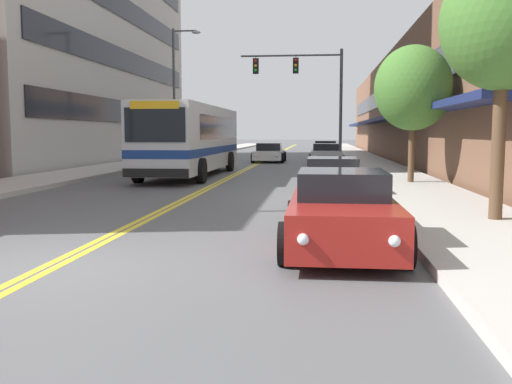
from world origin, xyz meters
name	(u,v)px	position (x,y,z in m)	size (l,w,h in m)	color
ground_plane	(269,158)	(0.00, 37.00, 0.00)	(240.00, 240.00, 0.00)	#565659
sidewalk_left	(181,156)	(-7.06, 37.00, 0.08)	(3.11, 106.00, 0.17)	#B2ADA5
sidewalk_right	(359,157)	(7.06, 37.00, 0.08)	(3.11, 106.00, 0.17)	#B2ADA5
centre_line	(269,158)	(0.00, 37.00, 0.00)	(0.34, 106.00, 0.01)	yellow
storefront_row_right	(438,108)	(12.84, 37.00, 3.88)	(9.10, 68.00, 7.75)	brown
city_bus	(192,137)	(-1.90, 18.06, 1.78)	(2.83, 11.85, 3.15)	silver
car_charcoal_parked_left_mid	(201,153)	(-4.38, 31.81, 0.57)	(2.05, 4.70, 1.20)	#232328
car_red_parked_right_foreground	(342,212)	(4.33, 1.88, 0.62)	(1.97, 4.48, 1.33)	maroon
car_slate_blue_parked_right_mid	(325,150)	(4.42, 37.14, 0.62)	(2.12, 4.65, 1.34)	#475675
car_silver_parked_right_far	(326,154)	(4.40, 29.17, 0.60)	(2.20, 4.77, 1.28)	#B7B7BC
car_beige_parked_right_end	(332,179)	(4.35, 9.73, 0.57)	(2.04, 4.57, 1.21)	#BCAD89
car_white_moving_lead	(269,153)	(0.57, 30.68, 0.59)	(2.15, 4.20, 1.28)	white
traffic_signal_mast	(307,83)	(3.19, 26.98, 4.93)	(6.13, 0.38, 6.93)	#47474C
street_lamp_left_far	(177,86)	(-5.08, 28.10, 4.96)	(1.84, 0.28, 8.50)	#47474C
street_tree_right_near	(504,23)	(7.63, 4.50, 4.19)	(2.54, 2.54, 5.45)	brown
street_tree_right_mid	(413,88)	(7.31, 13.63, 3.58)	(2.80, 2.80, 4.97)	brown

